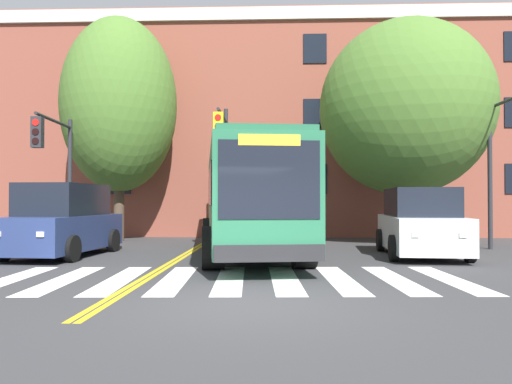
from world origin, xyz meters
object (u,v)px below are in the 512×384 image
at_px(car_white_far_lane, 420,224).
at_px(car_red_behind_bus, 253,218).
at_px(car_navy_near_lane, 63,222).
at_px(traffic_light_near_corner, 511,140).
at_px(street_tree_curbside_large, 405,108).
at_px(street_tree_curbside_small, 120,105).
at_px(traffic_light_overhead, 223,152).
at_px(city_bus, 248,196).
at_px(traffic_light_far_corner, 56,156).

relative_size(car_white_far_lane, car_red_behind_bus, 1.22).
xyz_separation_m(car_navy_near_lane, car_red_behind_bus, (5.46, 11.24, -0.27)).
xyz_separation_m(traffic_light_near_corner, street_tree_curbside_large, (-2.56, 3.48, 1.73)).
distance_m(car_navy_near_lane, street_tree_curbside_small, 7.61).
bearing_deg(street_tree_curbside_large, traffic_light_overhead, -168.86).
bearing_deg(car_white_far_lane, traffic_light_near_corner, 15.14).
relative_size(street_tree_curbside_large, street_tree_curbside_small, 0.98).
bearing_deg(street_tree_curbside_small, street_tree_curbside_large, -5.62).
bearing_deg(car_white_far_lane, street_tree_curbside_large, 81.43).
height_order(traffic_light_overhead, street_tree_curbside_small, street_tree_curbside_small).
bearing_deg(car_white_far_lane, car_navy_near_lane, -178.11).
bearing_deg(street_tree_curbside_small, car_red_behind_bus, 43.89).
distance_m(traffic_light_overhead, street_tree_curbside_large, 7.52).
height_order(street_tree_curbside_large, street_tree_curbside_small, street_tree_curbside_small).
height_order(car_red_behind_bus, street_tree_curbside_large, street_tree_curbside_large).
xyz_separation_m(car_white_far_lane, traffic_light_near_corner, (3.22, 0.87, 2.69)).
xyz_separation_m(city_bus, street_tree_curbside_small, (-5.84, 5.28, 4.02)).
bearing_deg(traffic_light_overhead, car_red_behind_bus, 84.22).
xyz_separation_m(car_white_far_lane, traffic_light_far_corner, (-12.31, 1.71, 2.30)).
distance_m(car_white_far_lane, traffic_light_near_corner, 4.28).
bearing_deg(traffic_light_overhead, traffic_light_near_corner, -12.05).
bearing_deg(traffic_light_far_corner, traffic_light_near_corner, -3.10).
xyz_separation_m(city_bus, street_tree_curbside_large, (6.06, 4.11, 3.57)).
relative_size(city_bus, car_white_far_lane, 2.30).
distance_m(city_bus, traffic_light_overhead, 3.36).
distance_m(car_navy_near_lane, traffic_light_far_corner, 3.28).
relative_size(car_navy_near_lane, street_tree_curbside_large, 0.52).
bearing_deg(traffic_light_far_corner, car_red_behind_bus, 54.11).
bearing_deg(traffic_light_far_corner, car_white_far_lane, -7.91).
bearing_deg(city_bus, traffic_light_overhead, 111.82).
bearing_deg(traffic_light_overhead, street_tree_curbside_large, 11.14).
bearing_deg(car_red_behind_bus, street_tree_curbside_small, -136.11).
xyz_separation_m(car_navy_near_lane, traffic_light_far_corner, (-1.17, 2.08, 2.25)).
height_order(traffic_light_far_corner, street_tree_curbside_small, street_tree_curbside_small).
bearing_deg(traffic_light_far_corner, city_bus, -12.00).
relative_size(car_navy_near_lane, car_white_far_lane, 1.00).
distance_m(car_white_far_lane, traffic_light_overhead, 7.56).
bearing_deg(car_red_behind_bus, city_bus, -88.50).
relative_size(car_white_far_lane, street_tree_curbside_small, 0.51).
relative_size(car_red_behind_bus, street_tree_curbside_large, 0.42).
distance_m(car_navy_near_lane, car_red_behind_bus, 12.50).
bearing_deg(traffic_light_far_corner, street_tree_curbside_large, 11.49).
height_order(traffic_light_near_corner, traffic_light_overhead, traffic_light_near_corner).
xyz_separation_m(traffic_light_overhead, street_tree_curbside_large, (7.14, 1.41, 1.88)).
distance_m(car_navy_near_lane, street_tree_curbside_large, 13.44).
xyz_separation_m(car_navy_near_lane, street_tree_curbside_large, (11.80, 4.72, 4.37)).
height_order(car_red_behind_bus, street_tree_curbside_small, street_tree_curbside_small).
bearing_deg(car_white_far_lane, car_red_behind_bus, 117.59).
height_order(car_white_far_lane, traffic_light_overhead, traffic_light_overhead).
xyz_separation_m(city_bus, car_navy_near_lane, (-5.74, -0.61, -0.80)).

